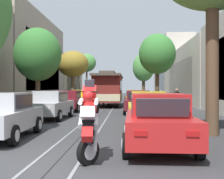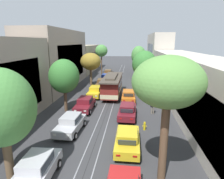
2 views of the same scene
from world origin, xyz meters
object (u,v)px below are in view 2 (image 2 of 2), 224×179
Objects in this scene: parked_car_silver_second_left at (71,124)px; cable_car_trolley at (112,86)px; parked_car_brown_fifth_left at (102,83)px; street_tree_kerb_left_fourth at (101,51)px; street_tree_kerb_left_near at (1,108)px; parked_car_blue_sixth_left at (106,78)px; street_tree_kerb_right_mid at (139,56)px; parked_car_yellow_second_right at (127,140)px; street_tree_kerb_left_mid at (91,62)px; parked_car_maroon_mid_left at (85,104)px; street_tree_kerb_right_second at (144,64)px; parked_car_orange_fourth_right at (128,96)px; street_tree_kerb_left_second at (64,76)px; fire_hydrant at (145,126)px; street_tree_kerb_right_near at (168,84)px; parked_car_silver_near_left at (36,170)px; pedestrian_on_left_pavement at (153,106)px; parked_car_yellow_fourth_left at (95,92)px; parked_car_maroon_mid_right at (127,111)px; parked_car_brown_far_left at (108,73)px.

parked_car_silver_second_left is 12.41m from cable_car_trolley.
parked_car_brown_fifth_left is 15.61m from street_tree_kerb_left_fourth.
street_tree_kerb_left_near reaches higher than parked_car_brown_fifth_left.
street_tree_kerb_left_near is (-1.90, -29.25, 3.74)m from parked_car_blue_sixth_left.
street_tree_kerb_right_mid is (9.16, -2.76, -0.93)m from street_tree_kerb_left_fourth.
street_tree_kerb_left_mid is at bearing 109.16° from parked_car_yellow_second_right.
cable_car_trolley is at bearing 67.44° from parked_car_maroon_mid_left.
parked_car_maroon_mid_left is at bearing -90.62° from parked_car_blue_sixth_left.
street_tree_kerb_right_mid is at bearing 90.77° from street_tree_kerb_right_second.
street_tree_kerb_left_second is (-7.39, -4.56, 3.43)m from parked_car_orange_fourth_right.
fire_hydrant is at bearing 8.55° from parked_car_silver_second_left.
parked_car_maroon_mid_left and parked_car_brown_fifth_left have the same top height.
fire_hydrant is (8.57, 7.45, -4.11)m from street_tree_kerb_left_near.
parked_car_blue_sixth_left and parked_car_yellow_second_right have the same top height.
street_tree_kerb_right_mid reaches higher than street_tree_kerb_right_second.
street_tree_kerb_right_second is at bearing 34.94° from street_tree_kerb_left_second.
street_tree_kerb_right_second is (9.24, -6.51, 0.40)m from street_tree_kerb_left_mid.
street_tree_kerb_left_second is at bearing -145.06° from street_tree_kerb_right_second.
street_tree_kerb_right_near is 1.08× the size of street_tree_kerb_right_second.
parked_car_brown_fifth_left is 4.44m from street_tree_kerb_left_mid.
pedestrian_on_left_pavement is at bearing 55.86° from parked_car_silver_near_left.
street_tree_kerb_right_mid reaches higher than street_tree_kerb_left_near.
street_tree_kerb_right_near is at bearing -55.98° from parked_car_yellow_second_right.
street_tree_kerb_right_mid reaches higher than street_tree_kerb_left_second.
street_tree_kerb_right_second reaches higher than fire_hydrant.
street_tree_kerb_right_near reaches higher than street_tree_kerb_right_mid.
fire_hydrant is at bearing -68.15° from parked_car_brown_fifth_left.
cable_car_trolley is (-2.49, 2.29, 0.86)m from parked_car_orange_fourth_right.
street_tree_kerb_right_near is (7.46, -11.25, 5.15)m from parked_car_maroon_mid_left.
parked_car_yellow_second_right is at bearing -97.93° from street_tree_kerb_right_second.
fire_hydrant is at bearing 47.95° from parked_car_silver_near_left.
parked_car_orange_fourth_right is 0.63× the size of street_tree_kerb_right_second.
pedestrian_on_left_pavement is at bearing -52.87° from street_tree_kerb_left_mid.
parked_car_yellow_fourth_left is 1.00× the size of parked_car_blue_sixth_left.
parked_car_orange_fourth_right is 0.48× the size of cable_car_trolley.
parked_car_orange_fourth_right is (-0.16, 12.21, 0.00)m from parked_car_yellow_second_right.
parked_car_silver_second_left is 6.43m from parked_car_maroon_mid_right.
street_tree_kerb_right_mid reaches higher than parked_car_brown_fifth_left.
street_tree_kerb_right_second is (2.00, 14.33, 4.18)m from parked_car_yellow_second_right.
parked_car_maroon_mid_right is (5.14, 3.86, 0.00)m from parked_car_silver_second_left.
parked_car_blue_sixth_left is 0.64× the size of street_tree_kerb_left_near.
street_tree_kerb_left_second is at bearing -168.96° from parked_car_maroon_mid_left.
parked_car_silver_second_left and parked_car_brown_far_left have the same top height.
parked_car_brown_far_left is 1.00× the size of parked_car_yellow_second_right.
parked_car_orange_fourth_right is (5.13, 9.80, 0.00)m from parked_car_silver_second_left.
street_tree_kerb_left_second reaches higher than parked_car_blue_sixth_left.
parked_car_maroon_mid_left is at bearing 160.74° from parked_car_maroon_mid_right.
street_tree_kerb_right_mid is at bearing 73.38° from parked_car_maroon_mid_left.
street_tree_kerb_right_near reaches higher than street_tree_kerb_left_mid.
parked_car_silver_second_left is 0.59× the size of street_tree_kerb_right_near.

